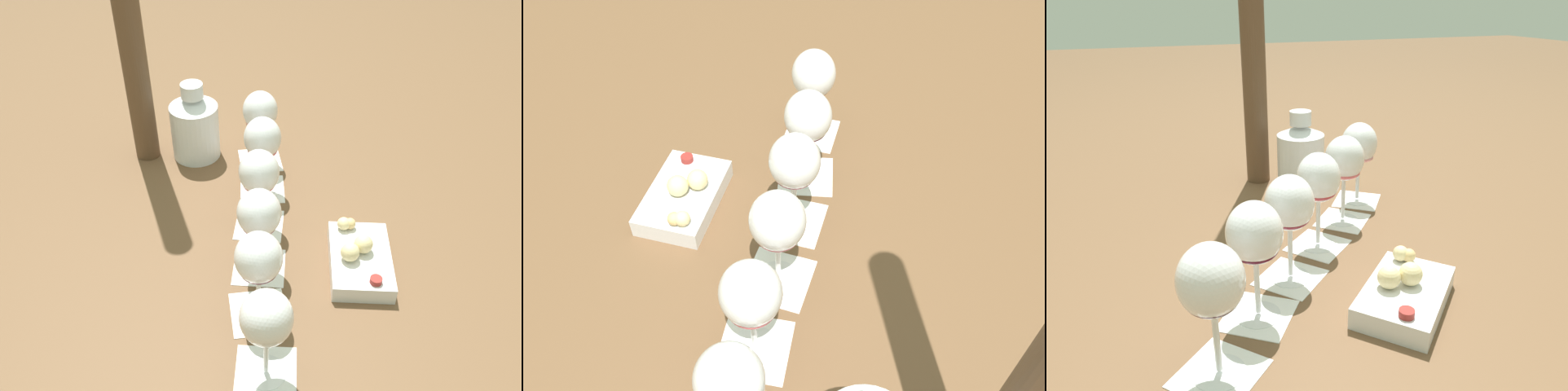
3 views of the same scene
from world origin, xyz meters
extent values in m
plane|color=brown|center=(0.00, 0.00, 0.00)|extent=(8.00, 8.00, 0.00)
cube|color=white|center=(-0.19, -0.20, 0.00)|extent=(0.13, 0.13, 0.00)
cube|color=white|center=(-0.12, -0.12, 0.00)|extent=(0.13, 0.13, 0.00)
cube|color=white|center=(-0.04, -0.04, 0.00)|extent=(0.13, 0.13, 0.00)
cube|color=white|center=(0.04, 0.04, 0.00)|extent=(0.13, 0.13, 0.00)
cube|color=white|center=(0.12, 0.12, 0.00)|extent=(0.13, 0.13, 0.00)
cube|color=white|center=(0.19, 0.21, 0.00)|extent=(0.13, 0.13, 0.00)
cylinder|color=white|center=(-0.19, -0.20, 0.00)|extent=(0.06, 0.06, 0.01)
cylinder|color=white|center=(-0.19, -0.20, 0.05)|extent=(0.01, 0.01, 0.09)
ellipsoid|color=white|center=(-0.19, -0.20, 0.13)|extent=(0.08, 0.08, 0.09)
ellipsoid|color=pink|center=(-0.19, -0.20, 0.10)|extent=(0.06, 0.06, 0.02)
cylinder|color=white|center=(-0.12, -0.12, 0.00)|extent=(0.06, 0.06, 0.01)
cylinder|color=white|center=(-0.12, -0.12, 0.05)|extent=(0.01, 0.01, 0.09)
ellipsoid|color=white|center=(-0.12, -0.12, 0.13)|extent=(0.08, 0.08, 0.09)
ellipsoid|color=#D75D67|center=(-0.12, -0.12, 0.11)|extent=(0.06, 0.06, 0.02)
cylinder|color=white|center=(-0.04, -0.04, 0.00)|extent=(0.06, 0.06, 0.01)
cylinder|color=white|center=(-0.04, -0.04, 0.05)|extent=(0.01, 0.01, 0.09)
ellipsoid|color=white|center=(-0.04, -0.04, 0.13)|extent=(0.08, 0.08, 0.09)
ellipsoid|color=#A42F39|center=(-0.04, -0.04, 0.11)|extent=(0.06, 0.06, 0.03)
cylinder|color=white|center=(0.04, 0.04, 0.00)|extent=(0.06, 0.06, 0.01)
cylinder|color=white|center=(0.04, 0.04, 0.05)|extent=(0.01, 0.01, 0.09)
ellipsoid|color=white|center=(0.04, 0.04, 0.13)|extent=(0.08, 0.08, 0.09)
ellipsoid|color=maroon|center=(0.04, 0.04, 0.11)|extent=(0.06, 0.06, 0.03)
cylinder|color=white|center=(0.12, 0.12, 0.00)|extent=(0.06, 0.06, 0.01)
cylinder|color=white|center=(0.12, 0.12, 0.05)|extent=(0.01, 0.01, 0.09)
ellipsoid|color=white|center=(0.12, 0.12, 0.13)|extent=(0.08, 0.08, 0.09)
ellipsoid|color=#400717|center=(0.12, 0.12, 0.11)|extent=(0.06, 0.06, 0.03)
cylinder|color=white|center=(0.19, 0.21, 0.00)|extent=(0.06, 0.06, 0.01)
cylinder|color=white|center=(0.19, 0.21, 0.05)|extent=(0.01, 0.01, 0.09)
ellipsoid|color=white|center=(0.19, 0.21, 0.13)|extent=(0.08, 0.08, 0.09)
ellipsoid|color=black|center=(0.19, 0.21, 0.11)|extent=(0.06, 0.06, 0.03)
cylinder|color=silver|center=(-0.10, -0.33, 0.06)|extent=(0.11, 0.11, 0.13)
cone|color=silver|center=(-0.10, -0.33, 0.14)|extent=(0.11, 0.11, 0.02)
cylinder|color=silver|center=(-0.10, -0.33, 0.17)|extent=(0.05, 0.05, 0.03)
cube|color=silver|center=(-0.09, 0.17, 0.02)|extent=(0.20, 0.20, 0.03)
sphere|color=beige|center=(-0.07, 0.16, 0.05)|extent=(0.03, 0.03, 0.03)
sphere|color=beige|center=(-0.12, 0.10, 0.05)|extent=(0.02, 0.02, 0.02)
cylinder|color=maroon|center=(-0.05, 0.23, 0.04)|extent=(0.02, 0.02, 0.01)
sphere|color=#DBB775|center=(-0.13, 0.11, 0.04)|extent=(0.02, 0.02, 0.02)
sphere|color=beige|center=(-0.10, 0.16, 0.05)|extent=(0.03, 0.03, 0.03)
cylinder|color=brown|center=(-0.02, -0.40, 0.38)|extent=(0.06, 0.06, 0.76)
camera|label=1|loc=(0.53, 0.55, 0.75)|focal=38.00mm
camera|label=2|loc=(-0.27, -0.45, 0.68)|focal=38.00mm
camera|label=3|loc=(0.24, 0.65, 0.42)|focal=32.00mm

